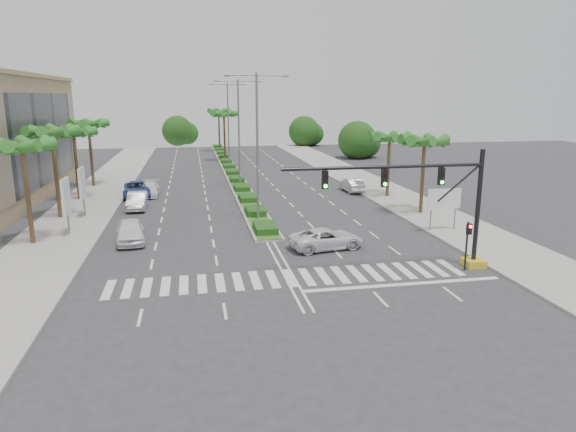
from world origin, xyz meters
The scene contains 27 objects.
ground centered at (0.00, 0.00, 0.00)m, with size 160.00×160.00×0.00m, color #333335.
footpath_right centered at (15.20, 20.00, 0.07)m, with size 6.00×120.00×0.15m, color gray.
footpath_left centered at (-15.20, 20.00, 0.07)m, with size 6.00×120.00×0.15m, color gray.
median centered at (0.00, 45.00, 0.10)m, with size 2.20×75.00×0.20m, color gray.
median_grass centered at (0.00, 45.00, 0.22)m, with size 1.80×75.00×0.04m, color #34541C.
signal_gantry centered at (9.27, 0.00, 3.46)m, with size 12.60×1.20×7.20m.
pedestrian_signal centered at (10.60, -0.68, 2.04)m, with size 0.28×0.36×3.00m.
direction_sign centered at (13.50, 7.99, 2.45)m, with size 2.70×0.11×3.40m.
billboard_near centered at (-14.50, 12.00, 2.96)m, with size 0.18×2.10×4.35m.
billboard_far centered at (-14.50, 18.00, 2.96)m, with size 0.18×2.10×4.35m.
palm_left_near centered at (-16.50, 10.00, 6.69)m, with size 4.57×4.68×7.55m.
palm_left_mid centered at (-16.50, 18.00, 7.08)m, with size 4.57×4.68×7.95m.
palm_left_far centered at (-16.50, 26.00, 6.50)m, with size 4.57×4.68×7.35m.
palm_left_end centered at (-16.50, 34.00, 6.88)m, with size 4.57×4.68×7.75m.
palm_right_near centered at (14.50, 14.00, 6.20)m, with size 4.57×4.68×7.05m.
palm_right_far centered at (14.50, 22.00, 5.91)m, with size 4.57×4.68×6.75m.
palm_median_a centered at (0.00, 55.00, 7.17)m, with size 4.57×4.68×8.05m.
palm_median_b centered at (0.00, 70.00, 7.17)m, with size 4.57×4.68×8.05m.
streetlight_near centered at (0.00, 14.00, 6.81)m, with size 5.10×0.25×12.00m.
streetlight_mid centered at (0.00, 30.00, 6.81)m, with size 5.10×0.25×12.00m.
streetlight_far centered at (0.00, 46.00, 6.81)m, with size 5.10×0.25×12.00m.
car_parked_a centered at (-9.81, 9.42, 0.82)m, with size 1.93×4.79×1.63m, color white.
car_parked_b centered at (-10.41, 20.83, 0.79)m, with size 1.66×4.77×1.57m, color #B1B1B6.
car_parked_c centered at (-10.97, 26.80, 0.80)m, with size 2.67×5.78×1.61m, color navy.
car_parked_d centered at (-9.79, 27.24, 0.70)m, with size 1.96×4.83×1.40m, color white.
car_crossing centered at (3.56, 5.28, 0.71)m, with size 2.36×5.12×1.42m, color white.
car_right centered at (11.80, 25.65, 0.73)m, with size 1.55×4.46×1.47m, color silver.
Camera 1 is at (-5.28, -27.43, 10.23)m, focal length 32.00 mm.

